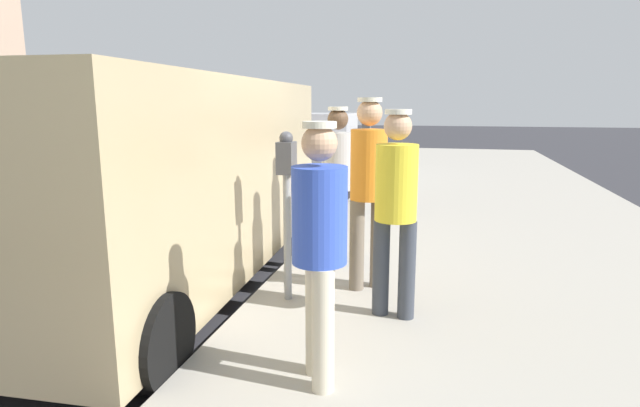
# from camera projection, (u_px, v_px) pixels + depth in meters

# --- Properties ---
(ground_plane) EXTENTS (80.00, 80.00, 0.00)m
(ground_plane) POSITION_uv_depth(u_px,v_px,m) (184.00, 282.00, 5.61)
(ground_plane) COLOR #2D2D33
(sidewalk_slab) EXTENTS (5.00, 32.00, 0.15)m
(sidewalk_slab) POSITION_uv_depth(u_px,v_px,m) (528.00, 304.00, 4.80)
(sidewalk_slab) COLOR #9E998E
(sidewalk_slab) RESTS_ON ground
(parking_meter_near) EXTENTS (0.14, 0.18, 1.52)m
(parking_meter_near) POSITION_uv_depth(u_px,v_px,m) (287.00, 187.00, 4.54)
(parking_meter_near) COLOR gray
(parking_meter_near) RESTS_ON sidewalk_slab
(parking_meter_far) EXTENTS (0.14, 0.18, 1.52)m
(parking_meter_far) POSITION_uv_depth(u_px,v_px,m) (366.00, 145.00, 9.10)
(parking_meter_far) COLOR gray
(parking_meter_far) RESTS_ON sidewalk_slab
(pedestrian_in_gray) EXTENTS (0.34, 0.36, 1.72)m
(pedestrian_in_gray) POSITION_uv_depth(u_px,v_px,m) (338.00, 175.00, 5.64)
(pedestrian_in_gray) COLOR #4C608C
(pedestrian_in_gray) RESTS_ON sidewalk_slab
(pedestrian_in_blue) EXTENTS (0.34, 0.34, 1.65)m
(pedestrian_in_blue) POSITION_uv_depth(u_px,v_px,m) (319.00, 239.00, 3.16)
(pedestrian_in_blue) COLOR beige
(pedestrian_in_blue) RESTS_ON sidewalk_slab
(pedestrian_in_orange) EXTENTS (0.34, 0.34, 1.81)m
(pedestrian_in_orange) POSITION_uv_depth(u_px,v_px,m) (368.00, 181.00, 4.82)
(pedestrian_in_orange) COLOR #726656
(pedestrian_in_orange) RESTS_ON sidewalk_slab
(pedestrian_in_yellow) EXTENTS (0.36, 0.34, 1.71)m
(pedestrian_in_yellow) POSITION_uv_depth(u_px,v_px,m) (396.00, 201.00, 4.17)
(pedestrian_in_yellow) COLOR #383D47
(pedestrian_in_yellow) RESTS_ON sidewalk_slab
(parked_van) EXTENTS (2.30, 5.27, 2.15)m
(parked_van) POSITION_uv_depth(u_px,v_px,m) (167.00, 176.00, 5.44)
(parked_van) COLOR tan
(parked_van) RESTS_ON ground
(parked_sedan_ahead) EXTENTS (2.07, 4.46, 1.65)m
(parked_sedan_ahead) POSITION_uv_depth(u_px,v_px,m) (319.00, 150.00, 12.86)
(parked_sedan_ahead) COLOR #BCBCC1
(parked_sedan_ahead) RESTS_ON ground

